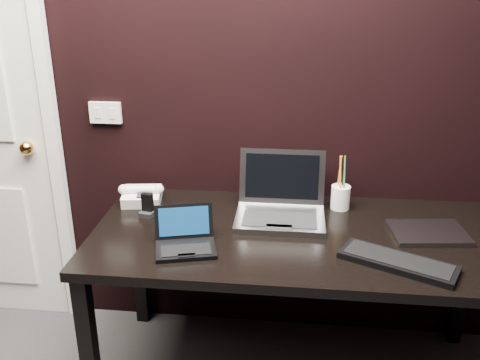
# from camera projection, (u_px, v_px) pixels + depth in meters

# --- Properties ---
(wall_back) EXTENTS (4.00, 0.00, 4.00)m
(wall_back) POSITION_uv_depth(u_px,v_px,m) (237.00, 76.00, 2.38)
(wall_back) COLOR black
(wall_back) RESTS_ON ground
(wall_switch) EXTENTS (0.15, 0.02, 0.10)m
(wall_switch) POSITION_uv_depth(u_px,v_px,m) (105.00, 113.00, 2.50)
(wall_switch) COLOR silver
(wall_switch) RESTS_ON wall_back
(desk) EXTENTS (1.70, 0.80, 0.74)m
(desk) POSITION_uv_depth(u_px,v_px,m) (298.00, 250.00, 2.22)
(desk) COLOR black
(desk) RESTS_ON ground
(netbook) EXTENTS (0.27, 0.26, 0.15)m
(netbook) POSITION_uv_depth(u_px,v_px,m) (185.00, 241.00, 2.06)
(netbook) COLOR black
(netbook) RESTS_ON desk
(silver_laptop) EXTENTS (0.38, 0.34, 0.26)m
(silver_laptop) POSITION_uv_depth(u_px,v_px,m) (280.00, 207.00, 2.31)
(silver_laptop) COLOR #96979B
(silver_laptop) RESTS_ON desk
(ext_keyboard) EXTENTS (0.44, 0.31, 0.03)m
(ext_keyboard) POSITION_uv_depth(u_px,v_px,m) (398.00, 262.00, 1.95)
(ext_keyboard) COLOR black
(ext_keyboard) RESTS_ON desk
(closed_laptop) EXTENTS (0.32, 0.25, 0.02)m
(closed_laptop) POSITION_uv_depth(u_px,v_px,m) (428.00, 233.00, 2.17)
(closed_laptop) COLOR gray
(closed_laptop) RESTS_ON desk
(desk_phone) EXTENTS (0.21, 0.18, 0.10)m
(desk_phone) POSITION_uv_depth(u_px,v_px,m) (142.00, 195.00, 2.45)
(desk_phone) COLOR silver
(desk_phone) RESTS_ON desk
(mobile_phone) EXTENTS (0.07, 0.06, 0.10)m
(mobile_phone) POSITION_uv_depth(u_px,v_px,m) (147.00, 208.00, 2.33)
(mobile_phone) COLOR black
(mobile_phone) RESTS_ON desk
(pen_cup) EXTENTS (0.10, 0.10, 0.25)m
(pen_cup) POSITION_uv_depth(u_px,v_px,m) (340.00, 196.00, 2.39)
(pen_cup) COLOR white
(pen_cup) RESTS_ON desk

